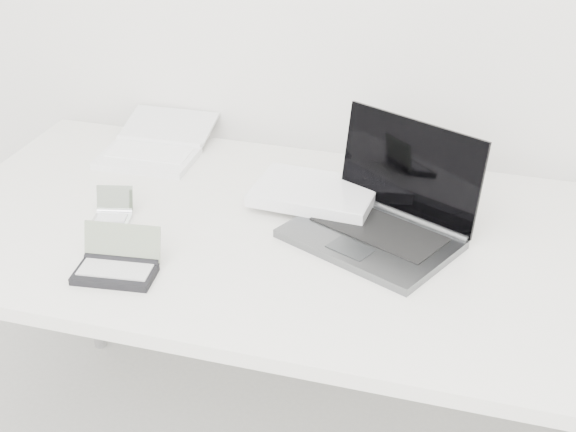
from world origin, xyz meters
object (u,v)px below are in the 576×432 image
(laptop_large, at_px, (355,208))
(palmtop_charcoal, at_px, (117,266))
(netbook_open_white, at_px, (154,148))
(desk, at_px, (307,253))

(laptop_large, xyz_separation_m, palmtop_charcoal, (-0.39, -0.31, -0.02))
(netbook_open_white, xyz_separation_m, palmtop_charcoal, (0.16, -0.51, 0.00))
(laptop_large, relative_size, palmtop_charcoal, 3.04)
(palmtop_charcoal, bearing_deg, laptop_large, 31.98)
(desk, relative_size, netbook_open_white, 5.26)
(desk, xyz_separation_m, laptop_large, (0.08, 0.07, 0.08))
(desk, height_order, palmtop_charcoal, palmtop_charcoal)
(laptop_large, height_order, palmtop_charcoal, laptop_large)
(desk, relative_size, laptop_large, 3.25)
(desk, xyz_separation_m, palmtop_charcoal, (-0.31, -0.24, 0.06))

